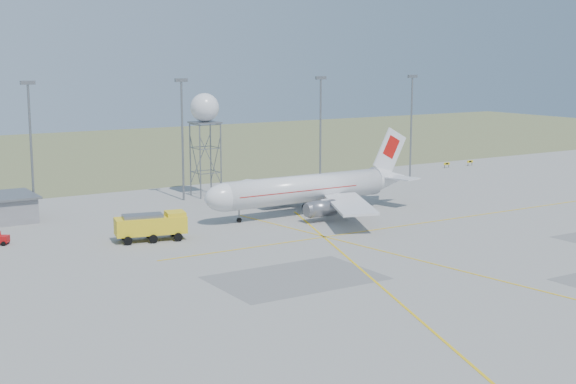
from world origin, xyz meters
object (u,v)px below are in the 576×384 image
radar_tower (205,139)px  baggage_tug (0,240)px  airliner_main (308,189)px  fire_truck (153,227)px

radar_tower → baggage_tug: radar_tower is taller
airliner_main → radar_tower: radar_tower is taller
baggage_tug → radar_tower: bearing=58.7°
airliner_main → fire_truck: 27.81m
airliner_main → baggage_tug: size_ratio=14.27×
fire_truck → baggage_tug: fire_truck is taller
airliner_main → radar_tower: 24.51m
radar_tower → baggage_tug: 44.37m
airliner_main → fire_truck: airliner_main is taller
radar_tower → baggage_tug: (-39.00, -18.94, -9.41)m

